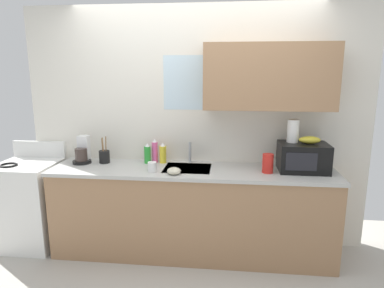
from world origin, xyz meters
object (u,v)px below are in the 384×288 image
Objects in this scene: cereal_canister at (268,163)px; dish_soap_bottle_pink at (155,151)px; paper_towel_roll at (293,131)px; coffee_maker at (83,153)px; dish_soap_bottle_yellow at (163,153)px; utensil_crock at (104,156)px; small_bowl at (174,171)px; dish_soap_bottle_green at (147,154)px; mug_white at (152,167)px; microwave at (303,157)px; banana_bunch at (310,140)px; stove_range at (30,203)px.

dish_soap_bottle_pink is at bearing 167.62° from cereal_canister.
paper_towel_roll is 0.41m from cereal_canister.
coffee_maker is 0.84m from dish_soap_bottle_yellow.
small_bowl is at bearing -22.08° from utensil_crock.
cereal_canister is (1.21, -0.21, -0.01)m from dish_soap_bottle_green.
mug_white reaches higher than small_bowl.
dish_soap_bottle_yellow is at bearing 175.98° from paper_towel_roll.
utensil_crock is 2.18× the size of small_bowl.
microwave is 1.83× the size of dish_soap_bottle_pink.
dish_soap_bottle_yellow is 1.00× the size of dish_soap_bottle_green.
dish_soap_bottle_green is at bearing 4.53° from coffee_maker.
paper_towel_roll reaches higher than small_bowl.
utensil_crock reaches higher than microwave.
banana_bunch is 0.18m from paper_towel_roll.
dish_soap_bottle_yellow is 0.44m from small_bowl.
paper_towel_roll is (2.71, 0.10, 0.82)m from stove_range.
paper_towel_roll reaches higher than utensil_crock.
microwave is 1.62× the size of utensil_crock.
paper_towel_roll is 0.87× the size of dish_soap_bottle_pink.
dish_soap_bottle_pink is (-1.53, 0.15, -0.19)m from banana_bunch.
utensil_crock is at bearing -174.62° from dish_soap_bottle_green.
utensil_crock is (-2.00, 0.07, -0.06)m from microwave.
banana_bunch is at bearing 11.19° from small_bowl.
paper_towel_roll is 2.15m from coffee_maker.
dish_soap_bottle_pink is 1.93× the size of small_bowl.
dish_soap_bottle_green is (1.26, 0.16, 0.54)m from stove_range.
microwave is at bearing -2.04° from utensil_crock.
microwave is 2.09× the size of paper_towel_roll.
dish_soap_bottle_pink is 0.08m from dish_soap_bottle_green.
microwave is 3.54× the size of small_bowl.
dish_soap_bottle_yellow is at bearing 83.11° from mug_white.
microwave reaches higher than dish_soap_bottle_yellow.
dish_soap_bottle_yellow is (-1.39, 0.14, -0.04)m from microwave.
coffee_maker is at bearing -174.37° from dish_soap_bottle_yellow.
coffee_maker is 1.55× the size of cereal_canister.
dish_soap_bottle_pink reaches higher than stove_range.
stove_range is at bearing -179.08° from microwave.
banana_bunch is at bearing -5.57° from dish_soap_bottle_yellow.
dish_soap_bottle_green is at bearing 5.38° from utensil_crock.
utensil_crock reaches higher than cereal_canister.
paper_towel_roll is at bearing 161.57° from banana_bunch.
dish_soap_bottle_yellow is at bearing 10.32° from dish_soap_bottle_green.
microwave is 2.15× the size of dish_soap_bottle_yellow.
coffee_maker is at bearing 10.24° from stove_range.
cereal_canister is (1.89, -0.16, -0.01)m from coffee_maker.
dish_soap_bottle_green is at bearing 132.97° from small_bowl.
stove_range is at bearing -172.47° from dish_soap_bottle_yellow.
mug_white is (1.38, -0.14, 0.49)m from stove_range.
dish_soap_bottle_pink reaches higher than dish_soap_bottle_green.
coffee_maker is at bearing 162.73° from mug_white.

